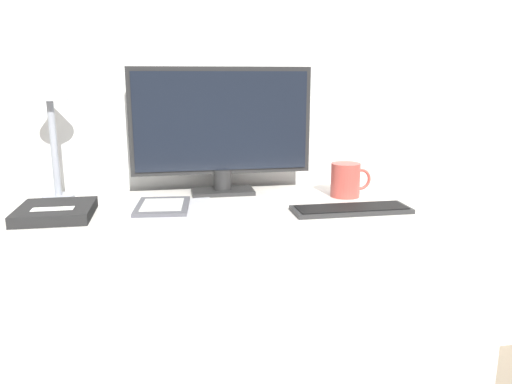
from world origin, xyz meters
The scene contains 9 objects.
wall_back centered at (0.00, 0.58, 1.20)m, with size 3.60×0.05×2.40m.
desk centered at (0.00, 0.21, 0.36)m, with size 1.26×0.61×0.73m.
monitor centered at (-0.02, 0.44, 0.94)m, with size 0.57×0.11×0.39m.
keyboard centered at (0.31, 0.15, 0.73)m, with size 0.33×0.11×0.01m.
laptop centered at (-0.22, 0.21, 0.74)m, with size 0.32×0.23×0.02m.
ereader centered at (-0.20, 0.22, 0.75)m, with size 0.16×0.20×0.01m.
desk_lamp centered at (-0.51, 0.41, 1.00)m, with size 0.10×0.10×0.38m.
notebook centered at (-0.48, 0.24, 0.74)m, with size 0.19×0.20×0.03m.
coffee_mug centered at (0.35, 0.32, 0.78)m, with size 0.13×0.09×0.10m.
Camera 1 is at (-0.19, -1.11, 1.09)m, focal length 35.00 mm.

